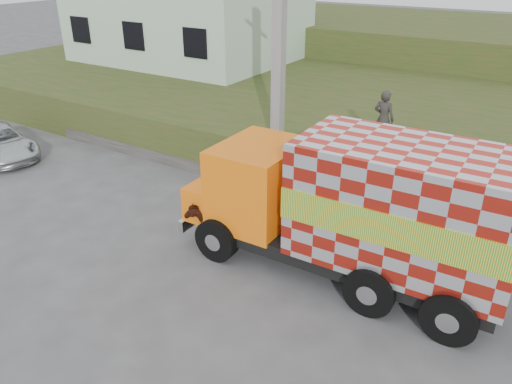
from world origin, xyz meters
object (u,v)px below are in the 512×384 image
Objects in this scene: utility_pole at (279,51)px; cargo_truck at (358,208)px; cow at (214,218)px; pedestrian at (384,119)px.

cargo_truck is at bearing -39.45° from utility_pole.
utility_pole is at bearing 95.62° from cow.
cargo_truck is (3.79, -3.12, -2.41)m from utility_pole.
pedestrian is at bearing 62.88° from cow.
pedestrian is (2.45, 4.72, 1.69)m from cow.
cow is at bearing -172.60° from cargo_truck.
cargo_truck reaches higher than pedestrian.
cow is (0.33, -3.62, -3.45)m from utility_pole.
cargo_truck is 4.44× the size of pedestrian.
cargo_truck is at bearing 109.21° from pedestrian.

